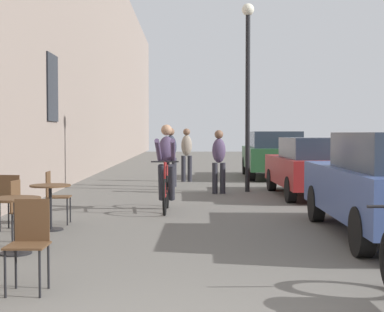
% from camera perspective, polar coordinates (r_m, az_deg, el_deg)
% --- Properties ---
extents(building_facade_left, '(0.54, 68.00, 9.44)m').
position_cam_1_polar(building_facade_left, '(18.28, -12.38, 12.25)').
color(building_facade_left, gray).
rests_on(building_facade_left, ground_plane).
extents(cafe_chair_near_toward_wall, '(0.38, 0.38, 0.89)m').
position_cam_1_polar(cafe_chair_near_toward_wall, '(5.86, -15.80, -7.84)').
color(cafe_chair_near_toward_wall, black).
rests_on(cafe_chair_near_toward_wall, ground_plane).
extents(cafe_table_mid, '(0.64, 0.64, 0.72)m').
position_cam_1_polar(cafe_table_mid, '(7.68, -17.08, -5.44)').
color(cafe_table_mid, black).
rests_on(cafe_table_mid, ground_plane).
extents(cafe_chair_mid_toward_street, '(0.41, 0.41, 0.89)m').
position_cam_1_polar(cafe_chair_mid_toward_street, '(8.26, -16.42, -4.91)').
color(cafe_chair_mid_toward_street, black).
rests_on(cafe_chair_mid_toward_street, ground_plane).
extents(cafe_table_far, '(0.64, 0.64, 0.72)m').
position_cam_1_polar(cafe_table_far, '(9.40, -13.85, -4.00)').
color(cafe_table_far, black).
rests_on(cafe_table_far, ground_plane).
extents(cafe_chair_far_toward_street, '(0.42, 0.42, 0.89)m').
position_cam_1_polar(cafe_chair_far_toward_street, '(9.48, -17.40, -4.00)').
color(cafe_chair_far_toward_street, black).
rests_on(cafe_chair_far_toward_street, ground_plane).
extents(cafe_chair_far_toward_wall, '(0.40, 0.40, 0.89)m').
position_cam_1_polar(cafe_chair_far_toward_wall, '(10.02, -13.46, -3.63)').
color(cafe_chair_far_toward_wall, black).
rests_on(cafe_chair_far_toward_wall, ground_plane).
extents(cyclist_on_bicycle, '(0.52, 1.76, 1.74)m').
position_cam_1_polar(cyclist_on_bicycle, '(11.44, -2.56, -1.37)').
color(cyclist_on_bicycle, black).
rests_on(cyclist_on_bicycle, ground_plane).
extents(pedestrian_near, '(0.35, 0.26, 1.62)m').
position_cam_1_polar(pedestrian_near, '(14.59, 2.67, -0.19)').
color(pedestrian_near, '#26262D').
rests_on(pedestrian_near, ground_plane).
extents(pedestrian_mid, '(0.37, 0.29, 1.69)m').
position_cam_1_polar(pedestrian_mid, '(16.47, -2.12, 0.24)').
color(pedestrian_mid, '#26262D').
rests_on(pedestrian_mid, ground_plane).
extents(pedestrian_far, '(0.36, 0.27, 1.68)m').
position_cam_1_polar(pedestrian_far, '(18.19, -0.54, 0.43)').
color(pedestrian_far, '#26262D').
rests_on(pedestrian_far, ground_plane).
extents(street_lamp, '(0.32, 0.32, 4.90)m').
position_cam_1_polar(street_lamp, '(15.20, 5.54, 8.20)').
color(street_lamp, black).
rests_on(street_lamp, ground_plane).
extents(parked_car_second, '(1.74, 4.04, 1.43)m').
position_cam_1_polar(parked_car_second, '(14.22, 11.83, -0.97)').
color(parked_car_second, maroon).
rests_on(parked_car_second, ground_plane).
extents(parked_car_third, '(2.01, 4.53, 1.59)m').
position_cam_1_polar(parked_car_third, '(19.97, 8.04, 0.22)').
color(parked_car_third, '#23512D').
rests_on(parked_car_third, ground_plane).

